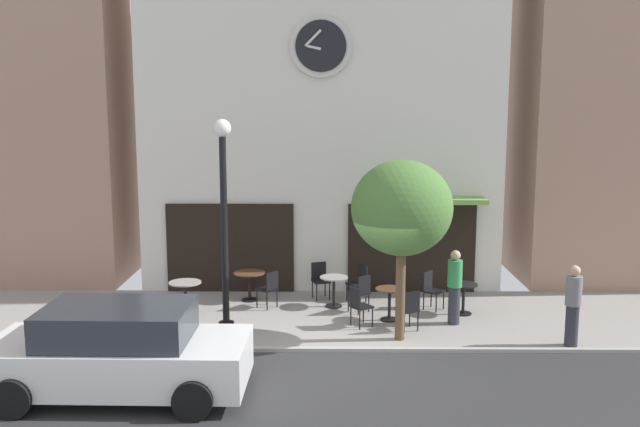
% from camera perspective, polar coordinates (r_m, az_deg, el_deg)
% --- Properties ---
extents(ground_plane, '(28.12, 9.75, 0.13)m').
position_cam_1_polar(ground_plane, '(13.82, 2.59, -11.79)').
color(ground_plane, gray).
extents(clock_building, '(9.35, 3.84, 11.22)m').
position_cam_1_polar(clock_building, '(19.03, 0.11, 11.76)').
color(clock_building, silver).
rests_on(clock_building, ground_plane).
extents(street_lamp, '(0.36, 0.36, 4.55)m').
position_cam_1_polar(street_lamp, '(14.43, -7.77, -1.32)').
color(street_lamp, black).
rests_on(street_lamp, ground_plane).
extents(street_tree, '(2.06, 1.85, 3.75)m').
position_cam_1_polar(street_tree, '(14.27, 6.66, 0.39)').
color(street_tree, brown).
rests_on(street_tree, ground_plane).
extents(cafe_table_center_left, '(0.75, 0.75, 0.77)m').
position_cam_1_polar(cafe_table_center_left, '(16.62, -10.88, -6.18)').
color(cafe_table_center_left, black).
rests_on(cafe_table_center_left, ground_plane).
extents(cafe_table_near_door, '(0.78, 0.78, 0.72)m').
position_cam_1_polar(cafe_table_near_door, '(17.53, -5.75, -5.36)').
color(cafe_table_near_door, black).
rests_on(cafe_table_near_door, ground_plane).
extents(cafe_table_near_curb, '(0.68, 0.68, 0.74)m').
position_cam_1_polar(cafe_table_near_curb, '(16.94, 1.13, -5.90)').
color(cafe_table_near_curb, black).
rests_on(cafe_table_near_curb, ground_plane).
extents(cafe_table_leftmost, '(0.64, 0.64, 0.74)m').
position_cam_1_polar(cafe_table_leftmost, '(16.00, 5.66, -6.90)').
color(cafe_table_leftmost, black).
rests_on(cafe_table_leftmost, ground_plane).
extents(cafe_table_center_right, '(0.64, 0.64, 0.72)m').
position_cam_1_polar(cafe_table_center_right, '(16.70, 11.57, -6.40)').
color(cafe_table_center_right, black).
rests_on(cafe_table_center_right, ground_plane).
extents(cafe_chair_corner, '(0.51, 0.51, 0.90)m').
position_cam_1_polar(cafe_chair_corner, '(17.66, -0.01, -5.21)').
color(cafe_chair_corner, black).
rests_on(cafe_chair_corner, ground_plane).
extents(cafe_chair_outer, '(0.53, 0.53, 0.90)m').
position_cam_1_polar(cafe_chair_outer, '(15.30, 7.26, -7.57)').
color(cafe_chair_outer, black).
rests_on(cafe_chair_outer, ground_plane).
extents(cafe_chair_facing_street, '(0.56, 0.56, 0.90)m').
position_cam_1_polar(cafe_chair_facing_street, '(16.86, -4.14, -5.94)').
color(cafe_chair_facing_street, black).
rests_on(cafe_chair_facing_street, ground_plane).
extents(cafe_chair_curbside, '(0.56, 0.56, 0.90)m').
position_cam_1_polar(cafe_chair_curbside, '(16.50, 3.35, -6.26)').
color(cafe_chair_curbside, black).
rests_on(cafe_chair_curbside, ground_plane).
extents(cafe_chair_under_awning, '(0.55, 0.55, 0.90)m').
position_cam_1_polar(cafe_chair_under_awning, '(15.47, 3.15, -7.32)').
color(cafe_chair_under_awning, black).
rests_on(cafe_chair_under_awning, ground_plane).
extents(cafe_chair_facing_wall, '(0.56, 0.56, 0.90)m').
position_cam_1_polar(cafe_chair_facing_wall, '(16.96, 8.99, -5.93)').
color(cafe_chair_facing_wall, black).
rests_on(cafe_chair_facing_wall, ground_plane).
extents(cafe_chair_left_end, '(0.55, 0.55, 0.90)m').
position_cam_1_polar(cafe_chair_left_end, '(17.41, 3.20, -5.44)').
color(cafe_chair_left_end, black).
rests_on(cafe_chair_left_end, ground_plane).
extents(pedestrian_green, '(0.44, 0.44, 1.67)m').
position_cam_1_polar(pedestrian_green, '(15.86, 10.87, -5.81)').
color(pedestrian_green, '#2D2D38').
rests_on(pedestrian_green, ground_plane).
extents(pedestrian_grey, '(0.44, 0.44, 1.67)m').
position_cam_1_polar(pedestrian_grey, '(15.09, 19.84, -6.97)').
color(pedestrian_grey, '#2D2D38').
rests_on(pedestrian_grey, ground_plane).
extents(parked_car_white, '(4.33, 2.07, 1.55)m').
position_cam_1_polar(parked_car_white, '(12.43, -16.02, -10.74)').
color(parked_car_white, white).
rests_on(parked_car_white, ground_plane).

